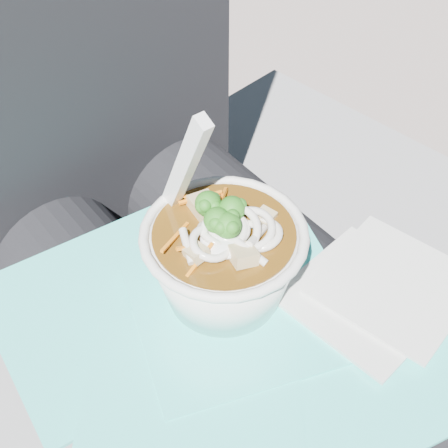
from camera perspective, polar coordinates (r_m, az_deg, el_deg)
stone_ledge at (r=0.97m, az=-4.79°, el=-14.45°), size 1.06×0.63×0.43m
lap at (r=0.66m, az=1.23°, el=-10.77°), size 0.33×0.48×0.15m
person_body at (r=0.68m, az=-3.64°, el=-4.23°), size 0.34×0.94×0.98m
plastic_bag at (r=0.55m, az=1.43°, el=-10.99°), size 0.36×0.40×0.02m
napkins at (r=0.59m, az=13.89°, el=-6.03°), size 0.17×0.15×0.01m
udon_bowl at (r=0.54m, az=-0.02°, el=-2.79°), size 0.16×0.16×0.20m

